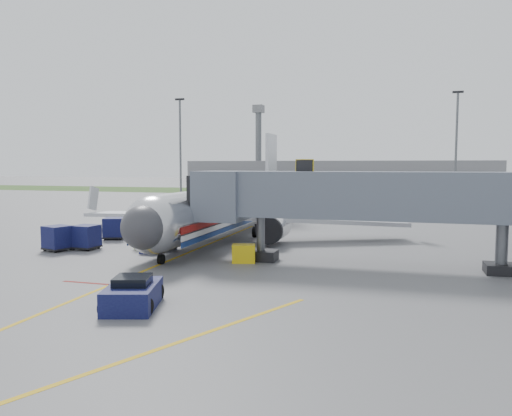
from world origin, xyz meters
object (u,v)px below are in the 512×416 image
(airliner, at_px, (228,207))
(ramp_worker, at_px, (137,237))
(belt_loader, at_px, (159,244))
(pushback_tug, at_px, (133,294))

(airliner, height_order, ramp_worker, airliner)
(belt_loader, relative_size, ramp_worker, 2.09)
(pushback_tug, distance_m, belt_loader, 15.25)
(airliner, relative_size, pushback_tug, 8.94)
(pushback_tug, relative_size, ramp_worker, 2.06)
(pushback_tug, bearing_deg, airliner, 98.57)
(ramp_worker, bearing_deg, belt_loader, -30.84)
(pushback_tug, xyz_separation_m, ramp_worker, (-7.96, 14.33, 0.35))
(belt_loader, bearing_deg, airliner, 74.05)
(pushback_tug, distance_m, ramp_worker, 16.39)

